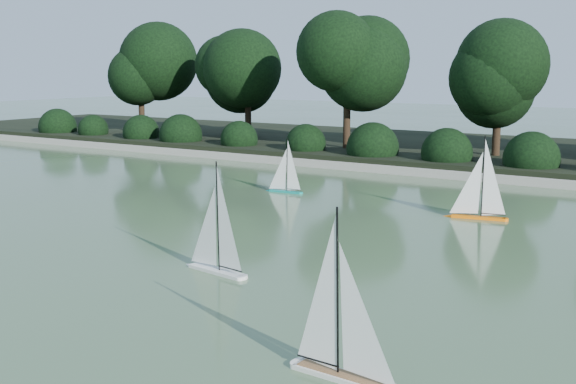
{
  "coord_description": "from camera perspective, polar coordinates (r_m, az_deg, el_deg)",
  "views": [
    {
      "loc": [
        6.39,
        -6.68,
        2.52
      ],
      "look_at": [
        0.75,
        2.09,
        0.7
      ],
      "focal_mm": 45.0,
      "sensor_mm": 36.0,
      "label": 1
    }
  ],
  "objects": [
    {
      "name": "ground",
      "position": [
        9.58,
        -10.63,
        -5.52
      ],
      "size": [
        80.0,
        80.0,
        0.0
      ],
      "primitive_type": "plane",
      "color": "#3A5432",
      "rests_on": "ground"
    },
    {
      "name": "pond_coping",
      "position": [
        17.11,
        10.48,
        1.57
      ],
      "size": [
        40.0,
        0.35,
        0.18
      ],
      "primitive_type": "cube",
      "color": "gray",
      "rests_on": "ground"
    },
    {
      "name": "far_bank",
      "position": [
        20.83,
        14.7,
        3.04
      ],
      "size": [
        40.0,
        8.0,
        0.3
      ],
      "primitive_type": "cube",
      "color": "black",
      "rests_on": "ground"
    },
    {
      "name": "tree_line",
      "position": [
        18.84,
        17.12,
        9.84
      ],
      "size": [
        26.31,
        3.93,
        4.39
      ],
      "color": "black",
      "rests_on": "ground"
    },
    {
      "name": "shrub_hedge",
      "position": [
        17.89,
        11.62,
        3.05
      ],
      "size": [
        29.1,
        1.1,
        1.1
      ],
      "color": "black",
      "rests_on": "ground"
    },
    {
      "name": "sailboat_white_a",
      "position": [
        9.02,
        -6.0,
        -4.83
      ],
      "size": [
        1.09,
        0.33,
        1.49
      ],
      "color": "silver",
      "rests_on": "ground"
    },
    {
      "name": "sailboat_white_b",
      "position": [
        5.96,
        5.05,
        -12.65
      ],
      "size": [
        1.12,
        0.25,
        1.53
      ],
      "color": "silver",
      "rests_on": "ground"
    },
    {
      "name": "sailboat_orange",
      "position": [
        12.48,
        14.47,
        -0.98
      ],
      "size": [
        1.09,
        0.36,
        1.49
      ],
      "color": "orange",
      "rests_on": "ground"
    },
    {
      "name": "sailboat_teal",
      "position": [
        14.62,
        -0.43,
        0.71
      ],
      "size": [
        0.87,
        0.2,
        1.18
      ],
      "color": "#0D8479",
      "rests_on": "ground"
    }
  ]
}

